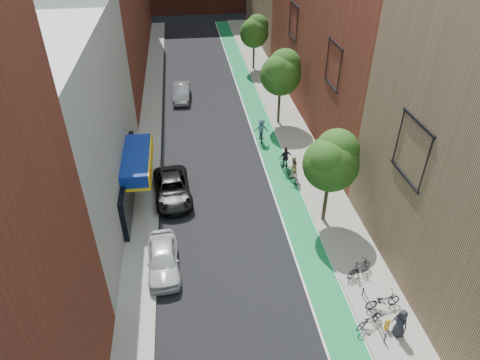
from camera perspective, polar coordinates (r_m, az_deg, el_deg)
name	(u,v)px	position (r m, az deg, el deg)	size (l,w,h in m)	color
bike_lane	(257,115)	(41.23, 2.30, 8.72)	(2.00, 68.00, 0.01)	#157741
sidewalk_left	(151,120)	(40.80, -11.81, 7.79)	(2.00, 68.00, 0.15)	gray
sidewalk_right	(283,112)	(41.68, 5.73, 8.97)	(3.00, 68.00, 0.15)	gray
building_left_white	(49,126)	(28.53, -24.16, 6.55)	(8.00, 20.00, 12.00)	silver
tree_near	(332,160)	(25.85, 12.15, 2.64)	(3.40, 3.36, 6.42)	#332619
tree_mid	(281,72)	(37.84, 5.53, 14.19)	(3.55, 3.53, 6.74)	#332619
tree_far	(254,31)	(51.03, 1.94, 19.28)	(3.30, 3.25, 6.21)	#332619
parked_car_white	(163,259)	(24.77, -10.23, -10.30)	(1.77, 4.39, 1.50)	silver
parked_car_black	(172,189)	(29.93, -9.01, -1.14)	(2.43, 5.28, 1.47)	black
parked_car_silver	(182,92)	(44.51, -7.80, 11.50)	(1.59, 4.56, 1.50)	gray
cyclist_lane_near	(293,171)	(31.41, 7.05, 1.20)	(0.91, 1.71, 1.99)	black
cyclist_lane_mid	(285,162)	(32.44, 6.08, 2.34)	(1.07, 1.76, 2.06)	black
cyclist_lane_far	(261,132)	(36.17, 2.85, 6.42)	(1.21, 1.86, 2.12)	black
parked_bike_near	(383,300)	(23.70, 18.51, -14.96)	(0.67, 1.91, 1.00)	black
parked_bike_mid	(359,268)	(24.88, 15.62, -11.22)	(0.50, 1.77, 1.06)	black
parked_bike_far	(369,320)	(22.81, 16.84, -17.40)	(0.57, 1.63, 0.85)	black
pedestrian	(400,323)	(22.63, 20.61, -17.39)	(0.80, 0.52, 1.64)	#212129
fire_hydrant	(387,324)	(22.99, 19.03, -17.69)	(0.24, 0.24, 0.68)	gold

